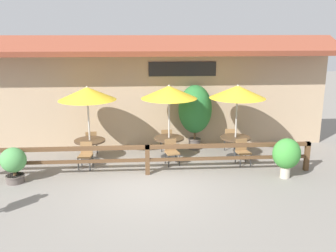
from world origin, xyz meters
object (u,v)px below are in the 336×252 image
object	(u,v)px
patio_umbrella_near	(87,94)
chair_far_wallside	(230,138)
dining_table_middle	(169,141)
chair_middle_wallside	(166,139)
potted_plant_small_flowering	(286,155)
patio_umbrella_far	(238,92)
chair_middle_streetside	(172,151)
chair_far_streetside	(243,151)
dining_table_far	(235,141)
chair_near_streetside	(86,154)
potted_plant_broad_leaf	(14,163)
potted_plant_corner_fern	(195,110)
patio_umbrella_middle	(169,92)
chair_near_wallside	(91,141)
dining_table_near	(90,144)

from	to	relation	value
patio_umbrella_near	chair_far_wallside	size ratio (longest dim) A/B	3.07
dining_table_middle	chair_middle_wallside	bearing A→B (deg)	93.80
potted_plant_small_flowering	patio_umbrella_far	bearing A→B (deg)	117.01
chair_middle_streetside	chair_far_streetside	xyz separation A→B (m)	(2.39, -0.15, 0.00)
patio_umbrella_near	dining_table_far	xyz separation A→B (m)	(5.12, -0.00, -1.76)
chair_middle_streetside	chair_near_streetside	bearing A→B (deg)	167.89
dining_table_far	potted_plant_broad_leaf	distance (m)	7.35
potted_plant_small_flowering	potted_plant_corner_fern	xyz separation A→B (m)	(-2.38, 3.07, 0.76)
chair_near_streetside	dining_table_middle	distance (m)	2.93
patio_umbrella_middle	dining_table_far	distance (m)	2.95
chair_far_streetside	potted_plant_small_flowering	bearing A→B (deg)	-63.29
potted_plant_corner_fern	potted_plant_small_flowering	bearing A→B (deg)	-52.27
chair_middle_wallside	dining_table_middle	bearing A→B (deg)	90.41
patio_umbrella_middle	chair_middle_wallside	bearing A→B (deg)	93.80
patio_umbrella_near	potted_plant_corner_fern	distance (m)	4.02
potted_plant_small_flowering	potted_plant_broad_leaf	distance (m)	8.16
chair_middle_streetside	potted_plant_corner_fern	xyz separation A→B (m)	(1.01, 1.63, 1.03)
potted_plant_broad_leaf	chair_near_streetside	bearing A→B (deg)	30.39
chair_far_wallside	potted_plant_corner_fern	xyz separation A→B (m)	(-1.31, 0.22, 1.03)
chair_middle_wallside	chair_near_streetside	bearing A→B (deg)	26.44
chair_near_streetside	chair_middle_wallside	size ratio (longest dim) A/B	1.00
patio_umbrella_near	patio_umbrella_middle	world-z (taller)	same
dining_table_middle	patio_umbrella_middle	bearing A→B (deg)	104.04
chair_middle_wallside	potted_plant_small_flowering	distance (m)	4.54
chair_near_wallside	patio_umbrella_middle	bearing A→B (deg)	156.70
chair_far_wallside	potted_plant_small_flowering	xyz separation A→B (m)	(1.06, -2.85, 0.27)
patio_umbrella_middle	potted_plant_small_flowering	bearing A→B (deg)	-32.52
patio_umbrella_middle	chair_near_wallside	bearing A→B (deg)	167.15
chair_middle_streetside	chair_far_streetside	distance (m)	2.39
dining_table_near	chair_middle_wallside	distance (m)	2.84
chair_middle_streetside	chair_middle_wallside	size ratio (longest dim) A/B	1.00
patio_umbrella_middle	chair_middle_wallside	size ratio (longest dim) A/B	3.07
patio_umbrella_near	patio_umbrella_middle	size ratio (longest dim) A/B	1.00
patio_umbrella_near	chair_middle_streetside	xyz separation A→B (m)	(2.80, -0.63, -1.87)
chair_far_wallside	potted_plant_small_flowering	world-z (taller)	potted_plant_small_flowering
dining_table_far	potted_plant_corner_fern	world-z (taller)	potted_plant_corner_fern
chair_far_streetside	chair_far_wallside	bearing A→B (deg)	81.77
chair_far_streetside	chair_far_wallside	xyz separation A→B (m)	(-0.07, 1.55, 0.00)
chair_near_streetside	potted_plant_small_flowering	distance (m)	6.37
patio_umbrella_far	dining_table_far	size ratio (longest dim) A/B	2.44
chair_middle_streetside	potted_plant_broad_leaf	size ratio (longest dim) A/B	0.78
dining_table_middle	dining_table_far	distance (m)	2.36
chair_far_streetside	dining_table_middle	bearing A→B (deg)	149.26
chair_near_streetside	chair_middle_streetside	world-z (taller)	same
patio_umbrella_near	potted_plant_small_flowering	xyz separation A→B (m)	(6.18, -2.08, -1.60)
dining_table_near	patio_umbrella_far	size ratio (longest dim) A/B	0.41
chair_near_streetside	patio_umbrella_far	world-z (taller)	patio_umbrella_far
dining_table_near	chair_middle_streetside	world-z (taller)	chair_middle_streetside
chair_middle_wallside	potted_plant_small_flowering	world-z (taller)	potted_plant_small_flowering
patio_umbrella_far	potted_plant_small_flowering	world-z (taller)	patio_umbrella_far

